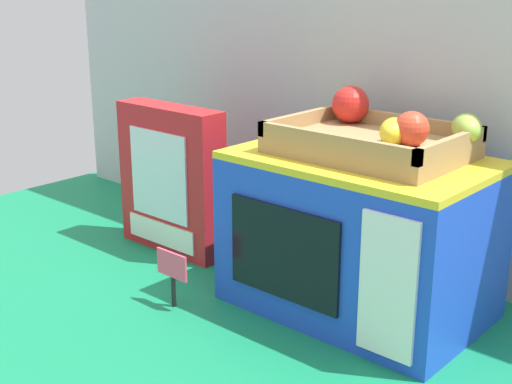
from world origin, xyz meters
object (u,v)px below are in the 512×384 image
object	(u,v)px
food_groups_crate	(376,138)
cookie_set_box	(171,179)
toy_microwave	(358,234)
price_sign	(172,271)

from	to	relation	value
food_groups_crate	cookie_set_box	distance (m)	0.47
toy_microwave	price_sign	bearing A→B (deg)	-138.75
price_sign	cookie_set_box	bearing A→B (deg)	137.91
cookie_set_box	food_groups_crate	bearing A→B (deg)	6.79
toy_microwave	cookie_set_box	xyz separation A→B (m)	(-0.43, -0.02, 0.02)
price_sign	food_groups_crate	bearing A→B (deg)	44.12
food_groups_crate	price_sign	world-z (taller)	food_groups_crate
toy_microwave	cookie_set_box	size ratio (longest dim) A/B	1.38
cookie_set_box	price_sign	xyz separation A→B (m)	(0.20, -0.18, -0.08)
cookie_set_box	price_sign	distance (m)	0.28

